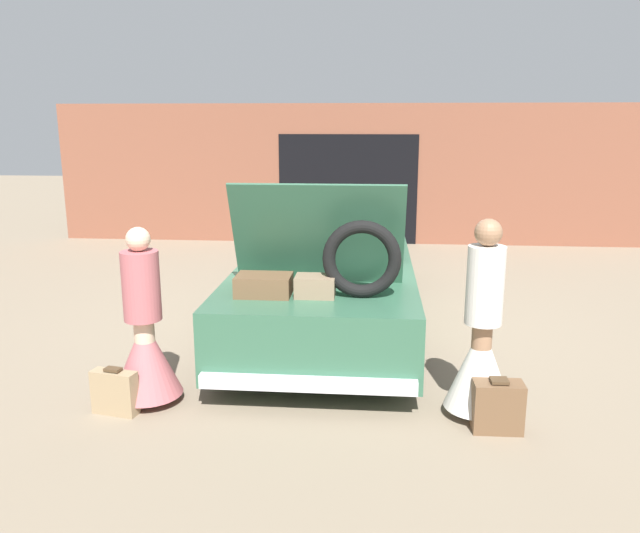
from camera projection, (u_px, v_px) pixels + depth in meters
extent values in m
plane|color=#7F705B|center=(330.00, 317.00, 7.99)|extent=(40.00, 40.00, 0.00)
cube|color=brown|center=(348.00, 174.00, 12.62)|extent=(12.00, 0.12, 2.80)
cube|color=black|center=(348.00, 190.00, 12.62)|extent=(2.80, 0.02, 2.20)
cube|color=#336047|center=(330.00, 278.00, 7.87)|extent=(1.96, 5.35, 0.69)
cube|color=#1E2328|center=(332.00, 229.00, 8.05)|extent=(1.73, 1.71, 0.46)
cylinder|color=black|center=(279.00, 261.00, 9.60)|extent=(0.18, 0.71, 0.71)
cylinder|color=black|center=(398.00, 263.00, 9.44)|extent=(0.18, 0.71, 0.71)
cylinder|color=black|center=(231.00, 330.00, 6.43)|extent=(0.18, 0.71, 0.71)
cylinder|color=black|center=(409.00, 335.00, 6.28)|extent=(0.18, 0.71, 0.71)
cube|color=silver|center=(307.00, 384.00, 5.29)|extent=(1.86, 0.10, 0.12)
cube|color=#336047|center=(318.00, 235.00, 6.03)|extent=(1.67, 0.48, 1.04)
cube|color=brown|center=(264.00, 285.00, 5.83)|extent=(0.52, 0.36, 0.19)
cube|color=#8C7259|center=(315.00, 286.00, 5.79)|extent=(0.37, 0.28, 0.20)
torus|color=black|center=(362.00, 259.00, 5.69)|extent=(0.72, 0.12, 0.72)
cylinder|color=beige|center=(146.00, 361.00, 5.52)|extent=(0.18, 0.18, 0.77)
cone|color=#B25B60|center=(146.00, 357.00, 5.51)|extent=(0.62, 0.62, 0.69)
cylinder|color=#B25B60|center=(141.00, 286.00, 5.37)|extent=(0.32, 0.32, 0.61)
sphere|color=beige|center=(138.00, 239.00, 5.27)|extent=(0.21, 0.21, 0.21)
cylinder|color=#997051|center=(480.00, 370.00, 5.25)|extent=(0.17, 0.17, 0.82)
cone|color=silver|center=(480.00, 365.00, 5.24)|extent=(0.58, 0.58, 0.74)
cylinder|color=silver|center=(485.00, 285.00, 5.08)|extent=(0.31, 0.31, 0.65)
sphere|color=#997051|center=(488.00, 232.00, 4.98)|extent=(0.22, 0.22, 0.22)
cube|color=#9E8460|center=(115.00, 392.00, 5.34)|extent=(0.42, 0.21, 0.38)
cube|color=#4C3823|center=(113.00, 369.00, 5.29)|extent=(0.15, 0.11, 0.02)
cube|color=brown|center=(497.00, 407.00, 5.03)|extent=(0.40, 0.22, 0.42)
cube|color=#4C3823|center=(499.00, 380.00, 4.98)|extent=(0.14, 0.13, 0.02)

